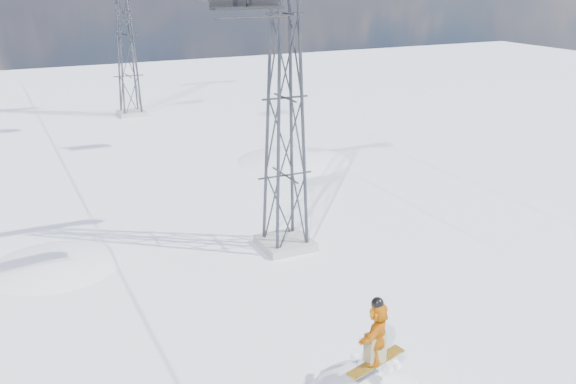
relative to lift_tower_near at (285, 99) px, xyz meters
name	(u,v)px	position (x,y,z in m)	size (l,w,h in m)	color
ground	(392,368)	(-0.80, -8.00, -5.47)	(120.00, 120.00, 0.00)	white
snow_terrain	(93,335)	(-5.57, 13.24, -15.06)	(39.00, 37.00, 22.00)	white
lift_tower_near	(285,99)	(0.00, 0.00, 0.00)	(5.20, 1.80, 11.43)	#999999
lift_tower_far	(125,35)	(0.00, 25.00, 0.00)	(5.20, 1.80, 11.43)	#999999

